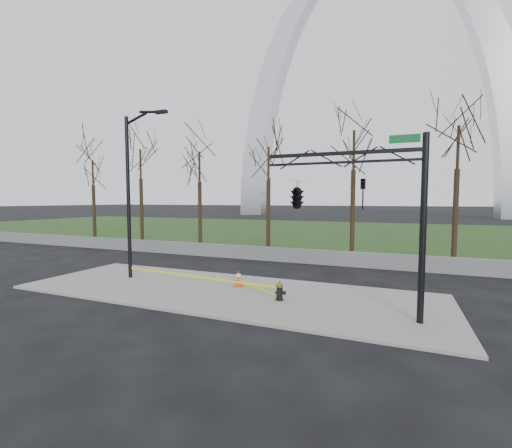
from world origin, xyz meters
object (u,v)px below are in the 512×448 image
at_px(traffic_cone, 238,278).
at_px(traffic_signal_mast, 319,194).
at_px(street_light, 132,185).
at_px(fire_hydrant, 280,292).

xyz_separation_m(traffic_cone, traffic_signal_mast, (4.00, -1.99, 3.69)).
bearing_deg(street_light, fire_hydrant, -9.12).
relative_size(street_light, traffic_signal_mast, 1.37).
xyz_separation_m(fire_hydrant, street_light, (-7.93, 0.85, 4.26)).
height_order(traffic_cone, traffic_signal_mast, traffic_signal_mast).
bearing_deg(traffic_cone, traffic_signal_mast, -26.39).
bearing_deg(traffic_signal_mast, street_light, 169.78).
bearing_deg(traffic_cone, fire_hydrant, -28.83).
height_order(fire_hydrant, street_light, street_light).
relative_size(fire_hydrant, street_light, 0.09).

